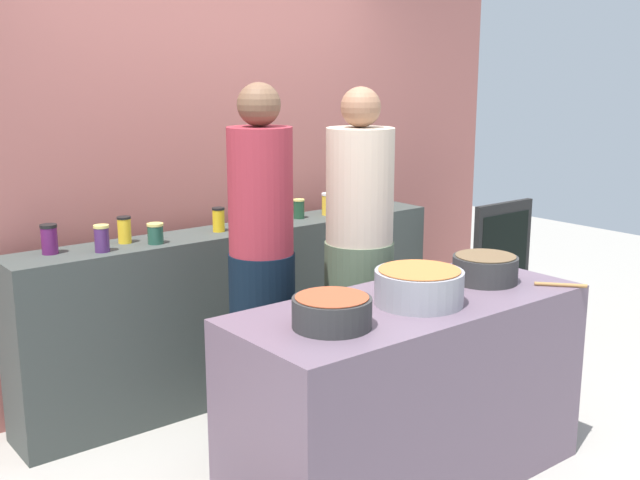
# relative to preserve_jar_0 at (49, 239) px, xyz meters

# --- Properties ---
(ground) EXTENTS (12.00, 12.00, 0.00)m
(ground) POSITION_rel_preserve_jar_0_xyz_m (1.09, -1.15, -1.07)
(ground) COLOR #9B958D
(storefront_wall) EXTENTS (4.80, 0.12, 3.00)m
(storefront_wall) POSITION_rel_preserve_jar_0_xyz_m (1.09, 0.30, 0.43)
(storefront_wall) COLOR #A55D56
(storefront_wall) RESTS_ON ground
(display_shelf) EXTENTS (2.70, 0.36, 0.99)m
(display_shelf) POSITION_rel_preserve_jar_0_xyz_m (1.09, -0.05, -0.57)
(display_shelf) COLOR #3A403D
(display_shelf) RESTS_ON ground
(prep_table) EXTENTS (1.70, 0.70, 0.88)m
(prep_table) POSITION_rel_preserve_jar_0_xyz_m (1.09, -1.45, -0.62)
(prep_table) COLOR #624F5F
(prep_table) RESTS_ON ground
(preserve_jar_0) EXTENTS (0.08, 0.08, 0.15)m
(preserve_jar_0) POSITION_rel_preserve_jar_0_xyz_m (0.00, 0.00, 0.00)
(preserve_jar_0) COLOR #581951
(preserve_jar_0) RESTS_ON display_shelf
(preserve_jar_1) EXTENTS (0.08, 0.08, 0.14)m
(preserve_jar_1) POSITION_rel_preserve_jar_0_xyz_m (0.22, -0.12, -0.01)
(preserve_jar_1) COLOR #47255A
(preserve_jar_1) RESTS_ON display_shelf
(preserve_jar_2) EXTENTS (0.07, 0.07, 0.14)m
(preserve_jar_2) POSITION_rel_preserve_jar_0_xyz_m (0.40, -0.00, -0.00)
(preserve_jar_2) COLOR yellow
(preserve_jar_2) RESTS_ON display_shelf
(preserve_jar_3) EXTENTS (0.09, 0.09, 0.11)m
(preserve_jar_3) POSITION_rel_preserve_jar_0_xyz_m (0.52, -0.12, -0.02)
(preserve_jar_3) COLOR #214D3D
(preserve_jar_3) RESTS_ON display_shelf
(preserve_jar_4) EXTENTS (0.07, 0.07, 0.14)m
(preserve_jar_4) POSITION_rel_preserve_jar_0_xyz_m (0.94, -0.06, -0.01)
(preserve_jar_4) COLOR gold
(preserve_jar_4) RESTS_ON display_shelf
(preserve_jar_5) EXTENTS (0.07, 0.07, 0.11)m
(preserve_jar_5) POSITION_rel_preserve_jar_0_xyz_m (1.33, -0.11, -0.02)
(preserve_jar_5) COLOR #5F9830
(preserve_jar_5) RESTS_ON display_shelf
(preserve_jar_6) EXTENTS (0.07, 0.07, 0.12)m
(preserve_jar_6) POSITION_rel_preserve_jar_0_xyz_m (1.54, -0.03, -0.02)
(preserve_jar_6) COLOR #1F432C
(preserve_jar_6) RESTS_ON display_shelf
(preserve_jar_7) EXTENTS (0.09, 0.09, 0.14)m
(preserve_jar_7) POSITION_rel_preserve_jar_0_xyz_m (1.76, -0.05, -0.01)
(preserve_jar_7) COLOR gold
(preserve_jar_7) RESTS_ON display_shelf
(preserve_jar_8) EXTENTS (0.07, 0.07, 0.12)m
(preserve_jar_8) POSITION_rel_preserve_jar_0_xyz_m (1.94, 0.01, -0.01)
(preserve_jar_8) COLOR #4F1A45
(preserve_jar_8) RESTS_ON display_shelf
(preserve_jar_9) EXTENTS (0.09, 0.09, 0.13)m
(preserve_jar_9) POSITION_rel_preserve_jar_0_xyz_m (2.11, -0.11, -0.01)
(preserve_jar_9) COLOR orange
(preserve_jar_9) RESTS_ON display_shelf
(cooking_pot_left) EXTENTS (0.32, 0.32, 0.13)m
(cooking_pot_left) POSITION_rel_preserve_jar_0_xyz_m (0.59, -1.50, -0.12)
(cooking_pot_left) COLOR #2D2D2D
(cooking_pot_left) RESTS_ON prep_table
(cooking_pot_center) EXTENTS (0.39, 0.39, 0.16)m
(cooking_pot_center) POSITION_rel_preserve_jar_0_xyz_m (1.09, -1.50, -0.10)
(cooking_pot_center) COLOR gray
(cooking_pot_center) RESTS_ON prep_table
(cooking_pot_right) EXTENTS (0.31, 0.31, 0.13)m
(cooking_pot_right) POSITION_rel_preserve_jar_0_xyz_m (1.60, -1.45, -0.12)
(cooking_pot_right) COLOR #2D2D2D
(cooking_pot_right) RESTS_ON prep_table
(wooden_spoon) EXTENTS (0.17, 0.19, 0.02)m
(wooden_spoon) POSITION_rel_preserve_jar_0_xyz_m (1.81, -1.73, -0.17)
(wooden_spoon) COLOR #9E703D
(wooden_spoon) RESTS_ON prep_table
(cook_with_tongs) EXTENTS (0.33, 0.33, 1.84)m
(cook_with_tongs) POSITION_rel_preserve_jar_0_xyz_m (0.79, -0.71, -0.22)
(cook_with_tongs) COLOR black
(cook_with_tongs) RESTS_ON ground
(cook_in_cap) EXTENTS (0.37, 0.37, 1.81)m
(cook_in_cap) POSITION_rel_preserve_jar_0_xyz_m (1.39, -0.76, -0.24)
(cook_in_cap) COLOR #4F6049
(cook_in_cap) RESTS_ON ground
(chalkboard_sign) EXTENTS (0.55, 0.05, 1.03)m
(chalkboard_sign) POSITION_rel_preserve_jar_0_xyz_m (2.82, -0.60, -0.55)
(chalkboard_sign) COLOR black
(chalkboard_sign) RESTS_ON ground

